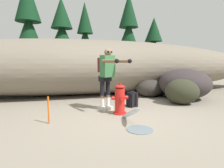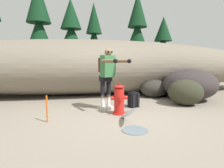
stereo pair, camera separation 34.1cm
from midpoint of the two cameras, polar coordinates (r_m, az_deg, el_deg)
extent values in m
cube|color=gray|center=(4.66, 4.56, -10.14)|extent=(56.00, 56.00, 0.04)
ellipsoid|color=#756B5B|center=(7.95, -3.02, 5.28)|extent=(17.08, 3.20, 2.28)
cylinder|color=red|center=(4.86, 4.24, -8.95)|extent=(0.34, 0.34, 0.04)
cylinder|color=red|center=(4.78, 4.27, -5.15)|extent=(0.26, 0.26, 0.62)
ellipsoid|color=red|center=(4.72, 4.31, -0.88)|extent=(0.27, 0.27, 0.10)
cylinder|color=red|center=(4.71, 4.32, 0.03)|extent=(0.06, 0.06, 0.05)
cylinder|color=red|center=(4.72, 2.27, -4.37)|extent=(0.09, 0.09, 0.09)
cylinder|color=red|center=(4.82, 6.25, -4.18)|extent=(0.09, 0.09, 0.09)
cylinder|color=red|center=(4.61, 4.90, -4.67)|extent=(0.11, 0.09, 0.11)
ellipsoid|color=silver|center=(4.18, 7.07, -9.21)|extent=(0.10, 1.08, 0.56)
cylinder|color=slate|center=(3.78, 9.76, -13.91)|extent=(0.52, 0.52, 0.01)
cube|color=beige|center=(5.34, 1.17, -7.22)|extent=(0.19, 0.28, 0.09)
cylinder|color=white|center=(5.36, 0.78, -5.38)|extent=(0.10, 0.10, 0.24)
cylinder|color=brown|center=(5.32, 0.79, -3.67)|extent=(0.10, 0.10, 0.08)
cylinder|color=black|center=(5.28, 0.79, -1.01)|extent=(0.13, 0.13, 0.41)
cube|color=beige|center=(5.23, -0.61, -7.53)|extent=(0.19, 0.28, 0.09)
cylinder|color=white|center=(5.24, -0.99, -5.65)|extent=(0.10, 0.10, 0.24)
cylinder|color=brown|center=(5.21, -0.99, -3.90)|extent=(0.10, 0.10, 0.08)
cylinder|color=black|center=(5.17, -1.00, -1.18)|extent=(0.13, 0.13, 0.41)
cube|color=black|center=(5.20, -0.09, 1.72)|extent=(0.37, 0.31, 0.16)
cube|color=#336B3D|center=(5.09, 0.65, 5.52)|extent=(0.42, 0.36, 0.59)
cube|color=#511E19|center=(5.25, -0.64, 5.88)|extent=(0.32, 0.26, 0.40)
sphere|color=brown|center=(5.08, 0.79, 9.76)|extent=(0.20, 0.20, 0.20)
cube|color=black|center=(5.01, 1.38, 9.86)|extent=(0.15, 0.08, 0.04)
cylinder|color=brown|center=(4.93, 5.29, 7.04)|extent=(0.31, 0.57, 0.09)
sphere|color=black|center=(4.73, 7.44, 7.03)|extent=(0.11, 0.11, 0.11)
cylinder|color=brown|center=(4.66, 1.16, 7.09)|extent=(0.31, 0.57, 0.09)
sphere|color=black|center=(4.44, 3.25, 7.10)|extent=(0.11, 0.11, 0.11)
cube|color=black|center=(5.58, 8.41, -4.86)|extent=(0.35, 0.28, 0.44)
cube|color=black|center=(5.69, 7.57, -5.30)|extent=(0.22, 0.12, 0.20)
torus|color=black|center=(5.54, 8.45, -2.43)|extent=(0.10, 0.10, 0.02)
cube|color=black|center=(5.44, 8.49, -5.16)|extent=(0.06, 0.04, 0.37)
cube|color=black|center=(5.54, 9.82, -4.96)|extent=(0.06, 0.04, 0.37)
ellipsoid|color=#352E2E|center=(7.23, 24.07, -0.08)|extent=(2.06, 2.16, 1.11)
ellipsoid|color=#2F3021|center=(6.24, 23.20, -2.38)|extent=(1.37, 1.32, 0.81)
ellipsoid|color=#302D28|center=(7.31, 14.15, -1.31)|extent=(1.13, 0.97, 0.68)
ellipsoid|color=#2C2C2F|center=(7.81, 17.87, -1.69)|extent=(0.70, 0.76, 0.48)
cylinder|color=#47331E|center=(14.27, -20.42, 3.14)|extent=(0.31, 0.31, 1.11)
cone|color=#0F3319|center=(14.34, -20.80, 12.53)|extent=(2.59, 2.59, 3.57)
cone|color=#0F3319|center=(14.87, -21.26, 22.84)|extent=(1.68, 1.68, 2.98)
cylinder|color=#47331E|center=(14.47, -11.56, 4.39)|extent=(0.29, 0.29, 1.58)
cone|color=#0F3319|center=(14.55, -11.76, 12.81)|extent=(2.40, 2.40, 2.68)
cone|color=#0F3319|center=(14.90, -11.96, 20.50)|extent=(1.56, 1.56, 2.23)
cylinder|color=#47331E|center=(15.23, -4.81, 3.89)|extent=(0.23, 0.23, 1.20)
cone|color=#0F3319|center=(15.27, -4.89, 11.61)|extent=(1.95, 1.95, 2.90)
cone|color=#0F3319|center=(15.61, -4.97, 19.59)|extent=(1.27, 1.27, 2.42)
cylinder|color=#47331E|center=(14.47, 8.30, 4.10)|extent=(0.27, 0.27, 1.40)
cone|color=#0F3319|center=(14.55, 8.45, 12.96)|extent=(2.26, 2.26, 3.09)
cone|color=#0F3319|center=(14.99, 8.61, 21.79)|extent=(1.47, 1.47, 2.57)
cylinder|color=#47331E|center=(15.59, 15.82, 3.58)|extent=(0.26, 0.26, 1.12)
cone|color=#0F3319|center=(15.60, 16.02, 9.83)|extent=(2.16, 2.16, 2.28)
cone|color=#0F3319|center=(15.80, 16.22, 16.03)|extent=(1.40, 1.40, 1.90)
cylinder|color=#E55914|center=(4.33, -17.31, -7.37)|extent=(0.04, 0.04, 0.60)
camera|label=1|loc=(0.17, -88.03, 0.23)|focal=29.61mm
camera|label=2|loc=(0.17, 91.97, -0.23)|focal=29.61mm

